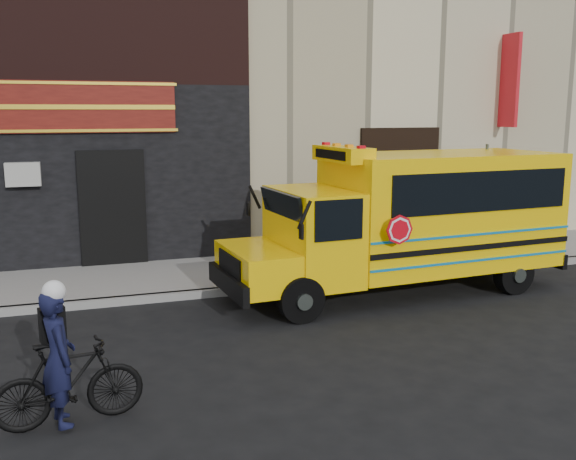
% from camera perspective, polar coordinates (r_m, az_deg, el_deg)
% --- Properties ---
extents(ground, '(120.00, 120.00, 0.00)m').
position_cam_1_polar(ground, '(10.74, 4.44, -8.86)').
color(ground, black).
rests_on(ground, ground).
extents(curb, '(40.00, 0.20, 0.15)m').
position_cam_1_polar(curb, '(13.04, -0.03, -4.98)').
color(curb, gray).
rests_on(curb, ground).
extents(sidewalk, '(40.00, 3.00, 0.15)m').
position_cam_1_polar(sidewalk, '(14.43, -1.93, -3.47)').
color(sidewalk, gray).
rests_on(sidewalk, ground).
extents(building, '(20.00, 10.70, 12.00)m').
position_cam_1_polar(building, '(20.33, -7.57, 17.67)').
color(building, beige).
rests_on(building, sidewalk).
extents(school_bus, '(7.03, 2.72, 2.92)m').
position_cam_1_polar(school_bus, '(12.89, 11.04, 1.16)').
color(school_bus, black).
rests_on(school_bus, ground).
extents(sign_pole, '(0.09, 0.25, 2.86)m').
position_cam_1_polar(sign_pole, '(14.83, 17.06, 2.40)').
color(sign_pole, '#3F4741').
rests_on(sign_pole, ground).
extents(bicycle, '(1.72, 0.64, 1.01)m').
position_cam_1_polar(bicycle, '(7.93, -18.91, -12.73)').
color(bicycle, black).
rests_on(bicycle, ground).
extents(cyclist, '(0.50, 0.65, 1.57)m').
position_cam_1_polar(cyclist, '(7.79, -19.72, -10.98)').
color(cyclist, black).
rests_on(cyclist, ground).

